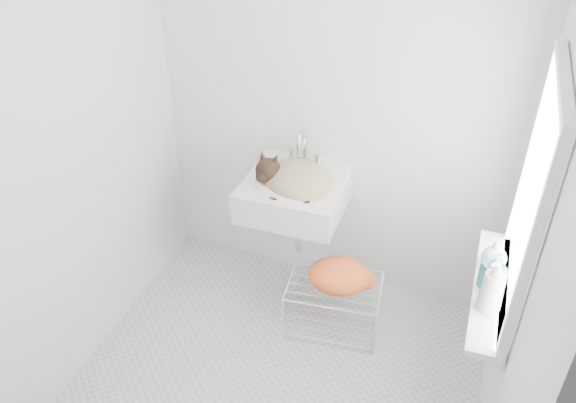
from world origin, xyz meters
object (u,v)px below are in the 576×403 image
(bottle_a, at_px, (487,309))
(bottle_c, at_px, (492,266))
(sink, at_px, (294,183))
(cat, at_px, (295,179))
(wire_rack, at_px, (333,306))
(bottle_b, at_px, (489,289))

(bottle_a, relative_size, bottle_c, 1.50)
(sink, bearing_deg, cat, -54.45)
(wire_rack, bearing_deg, sink, 147.37)
(bottle_b, bearing_deg, cat, 154.63)
(bottle_a, bearing_deg, bottle_c, 90.00)
(sink, bearing_deg, wire_rack, -32.63)
(wire_rack, bearing_deg, cat, 148.56)
(wire_rack, distance_m, bottle_c, 1.09)
(bottle_a, bearing_deg, wire_rack, 149.48)
(sink, height_order, bottle_b, sink)
(wire_rack, height_order, bottle_a, bottle_a)
(cat, bearing_deg, wire_rack, -26.56)
(sink, xyz_separation_m, bottle_b, (1.16, -0.56, 0.00))
(cat, height_order, bottle_a, cat)
(bottle_b, xyz_separation_m, bottle_c, (0.00, 0.17, 0.00))
(wire_rack, relative_size, bottle_a, 2.33)
(cat, height_order, wire_rack, cat)
(bottle_a, bearing_deg, sink, 148.85)
(wire_rack, bearing_deg, bottle_a, -30.52)
(sink, bearing_deg, bottle_a, -31.15)
(cat, distance_m, bottle_c, 1.21)
(bottle_a, distance_m, bottle_c, 0.31)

